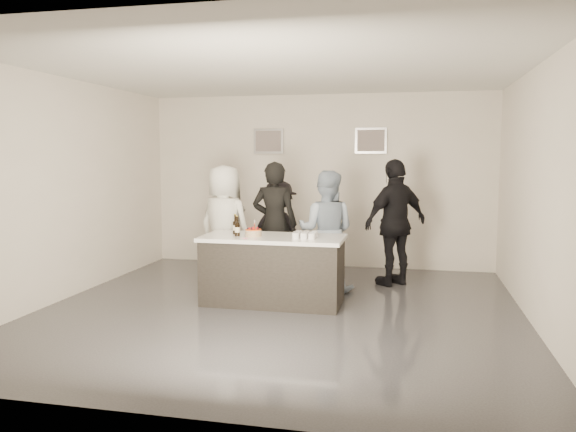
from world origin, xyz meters
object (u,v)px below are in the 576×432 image
(person_guest_back, at_px, (279,230))
(person_main_black, at_px, (275,224))
(bar_counter, at_px, (273,270))
(person_guest_left, at_px, (225,226))
(person_main_blue, at_px, (326,231))
(cake, at_px, (253,233))
(beer_bottle_a, at_px, (235,224))
(beer_bottle_b, at_px, (237,226))
(person_guest_right, at_px, (396,223))

(person_guest_back, bearing_deg, person_main_black, 116.10)
(bar_counter, bearing_deg, person_main_black, 102.56)
(person_guest_left, bearing_deg, person_main_black, -153.00)
(person_main_black, relative_size, person_main_blue, 1.07)
(bar_counter, height_order, cake, cake)
(person_main_blue, distance_m, person_guest_back, 1.01)
(person_main_black, xyz_separation_m, person_guest_left, (-0.74, -0.12, -0.03))
(beer_bottle_a, xyz_separation_m, person_main_blue, (1.11, 0.82, -0.16))
(beer_bottle_a, bearing_deg, person_guest_back, 78.71)
(person_main_black, height_order, person_main_blue, person_main_black)
(beer_bottle_b, distance_m, person_guest_back, 1.58)
(beer_bottle_a, distance_m, person_main_blue, 1.39)
(person_guest_left, bearing_deg, bar_counter, 155.63)
(person_main_black, relative_size, person_guest_back, 1.20)
(person_guest_left, xyz_separation_m, person_guest_back, (0.69, 0.58, -0.13))
(beer_bottle_b, bearing_deg, cake, 8.54)
(person_main_blue, bearing_deg, cake, 53.18)
(person_guest_back, bearing_deg, cake, 110.87)
(beer_bottle_a, bearing_deg, person_main_black, 70.42)
(beer_bottle_a, distance_m, person_guest_left, 0.90)
(person_guest_left, bearing_deg, cake, 145.00)
(beer_bottle_a, height_order, person_main_blue, person_main_blue)
(bar_counter, relative_size, beer_bottle_a, 7.15)
(beer_bottle_a, bearing_deg, cake, -27.42)
(beer_bottle_a, height_order, person_guest_right, person_guest_right)
(person_main_black, bearing_deg, person_guest_left, 9.67)
(beer_bottle_b, relative_size, person_main_black, 0.14)
(beer_bottle_a, xyz_separation_m, person_guest_right, (2.08, 1.35, -0.08))
(bar_counter, xyz_separation_m, beer_bottle_b, (-0.45, -0.10, 0.58))
(cake, xyz_separation_m, person_main_black, (0.03, 1.06, -0.01))
(cake, height_order, person_guest_left, person_guest_left)
(bar_counter, relative_size, beer_bottle_b, 7.15)
(beer_bottle_a, distance_m, person_guest_back, 1.41)
(person_main_black, xyz_separation_m, person_guest_right, (1.76, 0.45, 0.02))
(cake, xyz_separation_m, person_guest_right, (1.78, 1.50, 0.01))
(bar_counter, bearing_deg, beer_bottle_b, -167.15)
(person_guest_left, height_order, person_guest_right, person_guest_right)
(person_guest_right, bearing_deg, bar_counter, 0.06)
(cake, relative_size, person_guest_left, 0.12)
(cake, relative_size, person_main_blue, 0.12)
(person_main_blue, xyz_separation_m, person_guest_left, (-1.53, -0.04, 0.04))
(person_guest_left, relative_size, person_guest_right, 0.95)
(bar_counter, xyz_separation_m, cake, (-0.25, -0.07, 0.49))
(beer_bottle_b, xyz_separation_m, person_guest_right, (1.99, 1.54, -0.08))
(person_guest_right, bearing_deg, beer_bottle_a, -9.89)
(bar_counter, relative_size, person_main_blue, 1.07)
(person_guest_left, distance_m, person_guest_right, 2.57)
(beer_bottle_b, xyz_separation_m, person_guest_left, (-0.51, 0.97, -0.13))
(person_main_blue, bearing_deg, person_guest_right, -147.97)
(beer_bottle_b, bearing_deg, person_guest_back, 83.19)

